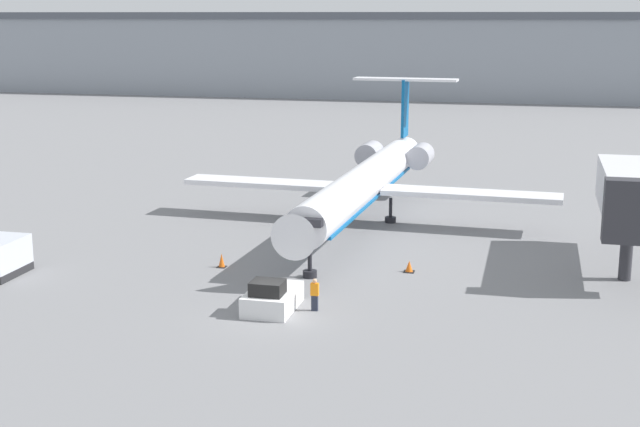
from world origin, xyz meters
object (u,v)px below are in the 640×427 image
airplane_main (367,180)px  pushback_tug (272,297)px  worker_near_tug (315,294)px  traffic_cone_right (409,267)px  luggage_cart (0,257)px  jet_bridge (626,194)px  traffic_cone_left (222,261)px

airplane_main → pushback_tug: (-1.02, -19.92, -2.46)m
worker_near_tug → traffic_cone_right: size_ratio=2.47×
luggage_cart → traffic_cone_right: (22.52, 6.18, -0.74)m
airplane_main → worker_near_tug: airplane_main is taller
pushback_tug → jet_bridge: size_ratio=0.33×
worker_near_tug → traffic_cone_left: size_ratio=2.00×
airplane_main → jet_bridge: bearing=-25.9°
worker_near_tug → traffic_cone_right: bearing=65.4°
pushback_tug → jet_bridge: bearing=33.8°
airplane_main → jet_bridge: 18.59m
traffic_cone_right → jet_bridge: jet_bridge is taller
worker_near_tug → jet_bridge: size_ratio=0.14×
worker_near_tug → traffic_cone_left: worker_near_tug is taller
traffic_cone_right → jet_bridge: size_ratio=0.06×
airplane_main → traffic_cone_right: bearing=-67.8°
traffic_cone_left → traffic_cone_right: (10.86, 1.62, -0.08)m
traffic_cone_left → jet_bridge: bearing=12.8°
pushback_tug → traffic_cone_right: pushback_tug is taller
airplane_main → traffic_cone_right: size_ratio=47.88×
luggage_cart → traffic_cone_right: luggage_cart is taller
airplane_main → traffic_cone_left: airplane_main is taller
airplane_main → jet_bridge: (16.68, -8.09, 1.35)m
luggage_cart → traffic_cone_left: luggage_cart is taller
traffic_cone_left → jet_bridge: 23.72m
luggage_cart → jet_bridge: (34.46, 9.73, 3.38)m
luggage_cart → traffic_cone_left: bearing=21.4°
airplane_main → luggage_cart: size_ratio=9.49×
pushback_tug → jet_bridge: (17.70, 11.83, 3.82)m
pushback_tug → jet_bridge: 21.63m
traffic_cone_left → traffic_cone_right: traffic_cone_left is taller
pushback_tug → luggage_cart: 16.90m
traffic_cone_left → traffic_cone_right: bearing=8.5°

